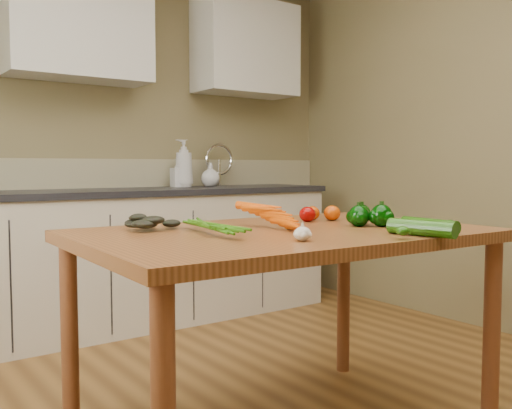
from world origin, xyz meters
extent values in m
cube|color=#877A51|center=(0.00, 2.51, 1.30)|extent=(4.00, 0.02, 2.60)
cube|color=tan|center=(0.00, 2.48, 0.55)|extent=(3.98, 0.03, 1.10)
cube|color=beige|center=(0.20, 2.19, 0.43)|extent=(2.80, 0.60, 0.86)
cube|color=#25262A|center=(0.20, 2.19, 0.88)|extent=(2.84, 0.64, 0.04)
cube|color=#99999E|center=(0.98, 2.19, 0.84)|extent=(0.55, 0.42, 0.10)
cylinder|color=silver|center=(0.98, 2.37, 1.02)|extent=(0.02, 0.02, 0.24)
cube|color=silver|center=(-0.10, 2.32, 1.95)|extent=(0.90, 0.35, 0.70)
cube|color=silver|center=(1.20, 2.32, 1.95)|extent=(0.80, 0.35, 0.70)
cube|color=brown|center=(0.00, 0.35, 0.79)|extent=(1.55, 1.03, 0.04)
cylinder|color=brown|center=(0.67, -0.10, 0.38)|extent=(0.06, 0.06, 0.77)
cylinder|color=brown|center=(-0.68, 0.80, 0.38)|extent=(0.06, 0.06, 0.77)
cylinder|color=brown|center=(0.70, 0.74, 0.38)|extent=(0.06, 0.06, 0.77)
imported|color=silver|center=(0.64, 2.30, 1.07)|extent=(0.15, 0.15, 0.34)
imported|color=silver|center=(0.60, 2.31, 1.00)|extent=(0.10, 0.10, 0.20)
imported|color=silver|center=(0.84, 2.27, 0.99)|extent=(0.17, 0.17, 0.17)
ellipsoid|color=silver|center=(-0.16, 0.06, 0.83)|extent=(0.05, 0.05, 0.05)
sphere|color=#022F02|center=(0.31, 0.27, 0.85)|extent=(0.08, 0.08, 0.08)
sphere|color=#022F02|center=(0.38, 0.32, 0.85)|extent=(0.08, 0.08, 0.08)
sphere|color=#022F02|center=(0.38, 0.21, 0.85)|extent=(0.09, 0.09, 0.09)
ellipsoid|color=#8B0402|center=(0.27, 0.53, 0.84)|extent=(0.07, 0.07, 0.07)
ellipsoid|color=#C44104|center=(0.34, 0.58, 0.84)|extent=(0.07, 0.07, 0.06)
ellipsoid|color=#C44104|center=(0.39, 0.51, 0.84)|extent=(0.07, 0.07, 0.07)
cylinder|color=#164607|center=(0.37, -0.02, 0.84)|extent=(0.06, 0.24, 0.05)
cylinder|color=#164607|center=(0.25, -0.08, 0.84)|extent=(0.09, 0.25, 0.06)
camera|label=1|loc=(-1.35, -1.32, 1.05)|focal=40.00mm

